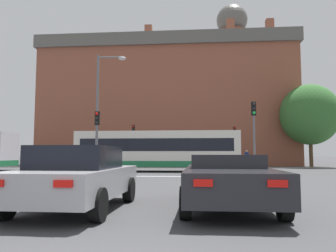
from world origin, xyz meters
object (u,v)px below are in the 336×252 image
object	(u,v)px
pedestrian_waiting	(121,158)
traffic_light_near_left	(97,132)
traffic_light_near_right	(254,126)
traffic_light_far_left	(133,139)
car_saloon_left	(77,177)
pedestrian_walking_east	(247,157)
car_roadster_right	(227,179)
pedestrian_walking_west	(204,158)
bus_crossing_lead	(158,150)
traffic_light_far_right	(235,140)
street_lamp_junction	(102,102)

from	to	relation	value
pedestrian_waiting	traffic_light_near_left	bearing A→B (deg)	26.90
traffic_light_near_right	pedestrian_waiting	size ratio (longest dim) A/B	2.76
traffic_light_far_left	pedestrian_waiting	distance (m)	2.21
car_saloon_left	pedestrian_walking_east	distance (m)	26.52
car_roadster_right	pedestrian_walking_west	bearing A→B (deg)	90.49
bus_crossing_lead	traffic_light_far_left	bearing A→B (deg)	23.75
traffic_light_far_left	car_roadster_right	bearing A→B (deg)	-73.97
car_roadster_right	traffic_light_far_right	xyz separation A→B (m)	(3.01, 23.57, 1.97)
traffic_light_near_right	street_lamp_junction	bearing A→B (deg)	173.34
car_saloon_left	pedestrian_walking_east	xyz separation A→B (m)	(7.73, 25.37, 0.25)
car_saloon_left	bus_crossing_lead	bearing A→B (deg)	91.10
traffic_light_far_right	pedestrian_waiting	size ratio (longest dim) A/B	2.50
car_saloon_left	pedestrian_waiting	bearing A→B (deg)	101.43
bus_crossing_lead	traffic_light_far_left	world-z (taller)	traffic_light_far_left
bus_crossing_lead	pedestrian_walking_west	distance (m)	9.48
traffic_light_far_right	street_lamp_junction	size ratio (longest dim) A/B	0.51
car_roadster_right	pedestrian_walking_east	world-z (taller)	pedestrian_walking_east
car_roadster_right	street_lamp_junction	distance (m)	14.60
car_roadster_right	bus_crossing_lead	size ratio (longest dim) A/B	0.41
traffic_light_far_right	pedestrian_waiting	bearing A→B (deg)	-178.89
traffic_light_far_right	pedestrian_walking_east	world-z (taller)	traffic_light_far_right
bus_crossing_lead	pedestrian_waiting	bearing A→B (deg)	31.71
traffic_light_far_left	bus_crossing_lead	bearing A→B (deg)	-66.25
bus_crossing_lead	traffic_light_far_right	distance (m)	9.89
pedestrian_waiting	pedestrian_walking_west	size ratio (longest dim) A/B	0.99
pedestrian_walking_west	pedestrian_walking_east	bearing A→B (deg)	107.54
traffic_light_far_left	pedestrian_walking_west	size ratio (longest dim) A/B	2.63
traffic_light_far_right	pedestrian_waiting	world-z (taller)	traffic_light_far_right
car_roadster_right	bus_crossing_lead	xyz separation A→B (m)	(-3.54, 16.23, 0.91)
car_roadster_right	street_lamp_junction	size ratio (longest dim) A/B	0.63
traffic_light_far_left	pedestrian_walking_east	xyz separation A→B (m)	(11.06, 1.20, -1.78)
traffic_light_near_left	street_lamp_junction	distance (m)	2.61
car_saloon_left	traffic_light_far_right	distance (m)	25.06
street_lamp_junction	pedestrian_walking_east	bearing A→B (deg)	48.60
traffic_light_far_right	pedestrian_walking_west	xyz separation A→B (m)	(-2.94, 1.41, -1.73)
traffic_light_far_left	street_lamp_junction	bearing A→B (deg)	-89.52
traffic_light_far_left	street_lamp_junction	distance (m)	11.39
traffic_light_near_left	pedestrian_walking_east	size ratio (longest dim) A/B	2.23
pedestrian_walking_east	pedestrian_walking_west	distance (m)	4.21
traffic_light_far_right	street_lamp_junction	world-z (taller)	street_lamp_junction
car_saloon_left	traffic_light_far_left	distance (m)	24.48
car_roadster_right	pedestrian_waiting	size ratio (longest dim) A/B	3.12
car_roadster_right	traffic_light_far_right	world-z (taller)	traffic_light_far_right
bus_crossing_lead	street_lamp_junction	bearing A→B (deg)	140.87
bus_crossing_lead	traffic_light_near_right	bearing A→B (deg)	-128.71
car_saloon_left	pedestrian_walking_west	distance (m)	25.78
traffic_light_near_right	traffic_light_far_left	size ratio (longest dim) A/B	1.05
pedestrian_walking_east	street_lamp_junction	bearing A→B (deg)	177.14
traffic_light_near_left	traffic_light_far_right	world-z (taller)	traffic_light_far_right
traffic_light_far_right	traffic_light_far_left	distance (m)	9.79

